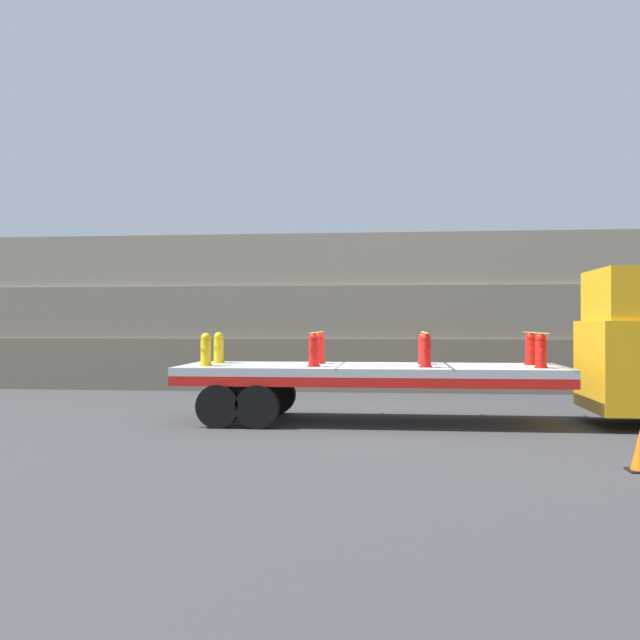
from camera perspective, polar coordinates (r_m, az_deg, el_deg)
The scene contains 14 objects.
ground_plane at distance 15.60m, azimuth 4.05°, elevation -8.15°, with size 120.00×120.00×0.00m, color #38383A.
rock_cliff at distance 23.57m, azimuth 4.70°, elevation 0.58°, with size 60.00×3.30×4.97m.
flatbed_trailer at distance 15.52m, azimuth 2.10°, elevation -4.50°, with size 8.19×2.64×1.23m.
fire_hydrant_yellow_near_0 at distance 15.43m, azimuth -9.12°, elevation -2.38°, with size 0.28×0.43×0.71m.
fire_hydrant_yellow_far_0 at distance 16.51m, azimuth -8.11°, elevation -2.24°, with size 0.28×0.43×0.71m.
fire_hydrant_red_near_1 at distance 14.99m, azimuth -0.48°, elevation -2.45°, with size 0.28×0.43×0.71m.
fire_hydrant_red_far_1 at distance 16.10m, azimuth -0.04°, elevation -2.30°, with size 0.28×0.43×0.71m.
fire_hydrant_red_near_2 at distance 14.91m, azimuth 8.45°, elevation -2.46°, with size 0.28×0.43×0.71m.
fire_hydrant_red_far_2 at distance 16.03m, azimuth 8.28°, elevation -2.30°, with size 0.28×0.43×0.71m.
fire_hydrant_red_near_3 at distance 15.19m, azimuth 17.27°, elevation -2.41°, with size 0.28×0.43×0.71m.
fire_hydrant_red_far_3 at distance 16.29m, azimuth 16.50°, elevation -2.26°, with size 0.28×0.43×0.71m.
cargo_strap_rear at distance 15.54m, azimuth -0.25°, elevation -0.99°, with size 0.05×2.74×0.01m.
cargo_strap_middle at distance 15.46m, azimuth 8.36°, elevation -0.99°, with size 0.05×2.74×0.01m.
cargo_strap_front at distance 15.73m, azimuth 16.87°, elevation -0.97°, with size 0.05×2.74×0.01m.
Camera 1 is at (0.51, -15.45, 2.15)m, focal length 40.00 mm.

